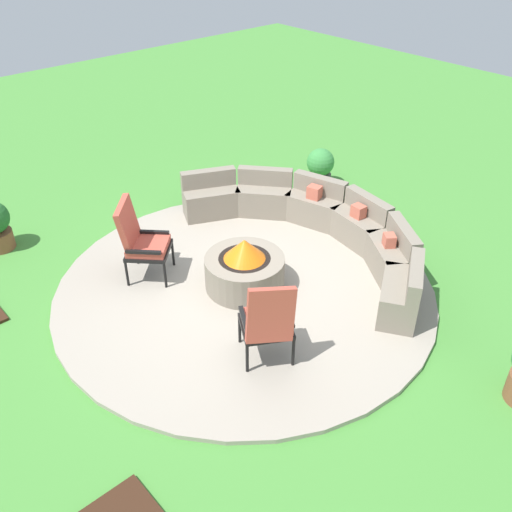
{
  "coord_description": "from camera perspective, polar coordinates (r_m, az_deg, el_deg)",
  "views": [
    {
      "loc": [
        4.57,
        -3.87,
        4.58
      ],
      "look_at": [
        0.0,
        0.2,
        0.45
      ],
      "focal_mm": 39.13,
      "sensor_mm": 36.0,
      "label": 1
    }
  ],
  "objects": [
    {
      "name": "ground_plane",
      "position": [
        7.54,
        -1.14,
        -3.4
      ],
      "size": [
        24.0,
        24.0,
        0.0
      ],
      "primitive_type": "plane",
      "color": "#478C38"
    },
    {
      "name": "curved_stone_bench",
      "position": [
        8.3,
        6.44,
        3.13
      ],
      "size": [
        4.31,
        1.91,
        0.73
      ],
      "color": "gray",
      "rests_on": "patio_circle"
    },
    {
      "name": "lounge_chair_front_left",
      "position": [
        7.55,
        -11.72,
        1.67
      ],
      "size": [
        0.78,
        0.82,
        1.15
      ],
      "rotation": [
        0.0,
        0.0,
        5.48
      ],
      "color": "black",
      "rests_on": "patio_circle"
    },
    {
      "name": "lounge_chair_front_right",
      "position": [
        6.09,
        1.21,
        -6.62
      ],
      "size": [
        0.74,
        0.77,
        1.08
      ],
      "rotation": [
        0.0,
        0.0,
        7.32
      ],
      "color": "black",
      "rests_on": "patio_circle"
    },
    {
      "name": "fire_pit",
      "position": [
        7.34,
        -1.17,
        -1.28
      ],
      "size": [
        1.06,
        1.06,
        0.73
      ],
      "color": "gray",
      "rests_on": "patio_circle"
    },
    {
      "name": "patio_circle",
      "position": [
        7.53,
        -1.14,
        -3.22
      ],
      "size": [
        5.04,
        5.04,
        0.06
      ],
      "primitive_type": "cylinder",
      "color": "#9E9384",
      "rests_on": "ground_plane"
    },
    {
      "name": "potted_plant_0",
      "position": [
        10.1,
        6.59,
        9.1
      ],
      "size": [
        0.49,
        0.49,
        0.69
      ],
      "color": "#605B56",
      "rests_on": "ground_plane"
    }
  ]
}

